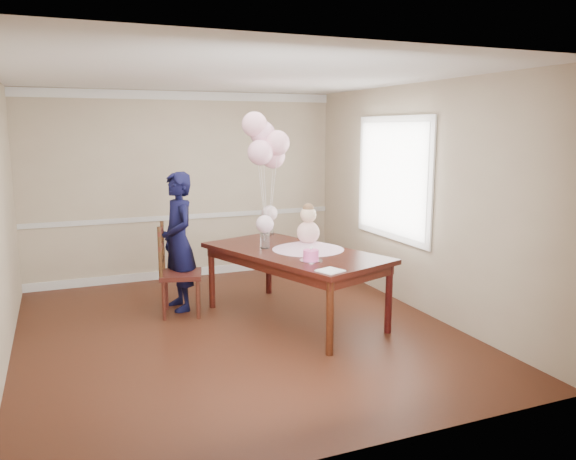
{
  "coord_description": "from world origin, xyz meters",
  "views": [
    {
      "loc": [
        -1.7,
        -5.57,
        2.17
      ],
      "look_at": [
        0.65,
        0.16,
        1.05
      ],
      "focal_mm": 35.0,
      "sensor_mm": 36.0,
      "label": 1
    }
  ],
  "objects_px": {
    "dining_chair_seat": "(181,275)",
    "woman": "(178,242)",
    "dining_table_top": "(294,253)",
    "birthday_cake": "(311,255)"
  },
  "relations": [
    {
      "from": "dining_chair_seat",
      "to": "woman",
      "type": "distance_m",
      "value": 0.42
    },
    {
      "from": "dining_table_top",
      "to": "dining_chair_seat",
      "type": "relative_size",
      "value": 4.59
    },
    {
      "from": "dining_table_top",
      "to": "birthday_cake",
      "type": "distance_m",
      "value": 0.54
    },
    {
      "from": "dining_chair_seat",
      "to": "woman",
      "type": "relative_size",
      "value": 0.28
    },
    {
      "from": "birthday_cake",
      "to": "dining_chair_seat",
      "type": "xyz_separation_m",
      "value": [
        -1.12,
        1.21,
        -0.39
      ]
    },
    {
      "from": "birthday_cake",
      "to": "woman",
      "type": "bearing_deg",
      "value": 127.52
    },
    {
      "from": "dining_table_top",
      "to": "dining_chair_seat",
      "type": "xyz_separation_m",
      "value": [
        -1.16,
        0.67,
        -0.3
      ]
    },
    {
      "from": "birthday_cake",
      "to": "woman",
      "type": "xyz_separation_m",
      "value": [
        -1.1,
        1.43,
        -0.04
      ]
    },
    {
      "from": "dining_chair_seat",
      "to": "dining_table_top",
      "type": "bearing_deg",
      "value": -15.69
    },
    {
      "from": "dining_table_top",
      "to": "dining_chair_seat",
      "type": "distance_m",
      "value": 1.38
    }
  ]
}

